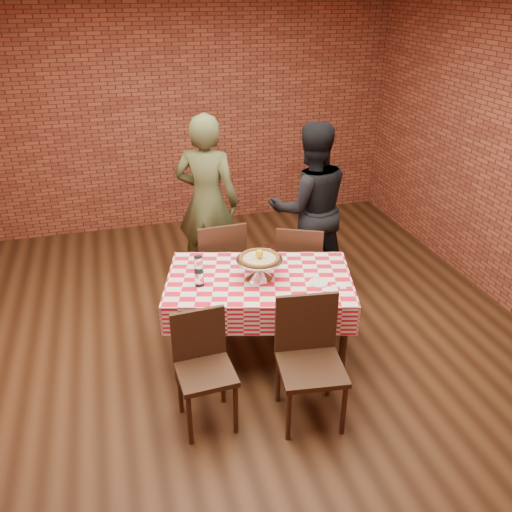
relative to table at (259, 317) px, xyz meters
name	(u,v)px	position (x,y,z in m)	size (l,w,h in m)	color
ground	(236,354)	(-0.20, 0.03, -0.38)	(6.00, 6.00, 0.00)	black
back_wall	(176,113)	(-0.20, 3.03, 1.08)	(5.50, 5.50, 0.00)	brown
table	(259,317)	(0.00, 0.00, 0.00)	(1.47, 0.88, 0.75)	#3F2615
tablecloth	(259,291)	(0.00, 0.00, 0.26)	(1.51, 0.92, 0.25)	red
pizza_stand	(259,269)	(0.00, -0.01, 0.47)	(0.38, 0.38, 0.17)	silver
pizza	(259,259)	(0.00, -0.01, 0.56)	(0.33, 0.33, 0.03)	beige
lemon	(259,254)	(0.00, -0.01, 0.60)	(0.06, 0.06, 0.08)	#FFEF0C
water_glass_left	(199,279)	(-0.49, 0.01, 0.44)	(0.07, 0.07, 0.12)	white
water_glass_right	(199,264)	(-0.45, 0.26, 0.44)	(0.07, 0.07, 0.12)	white
side_plate	(318,283)	(0.42, -0.22, 0.39)	(0.15, 0.15, 0.01)	white
sweetener_packet_a	(335,286)	(0.53, -0.30, 0.39)	(0.05, 0.04, 0.01)	white
sweetener_packet_b	(343,288)	(0.59, -0.34, 0.39)	(0.05, 0.04, 0.01)	white
condiment_caddy	(270,253)	(0.17, 0.26, 0.45)	(0.10, 0.08, 0.14)	silver
chair_near_left	(206,375)	(-0.59, -0.68, 0.06)	(0.39, 0.39, 0.87)	#3F2615
chair_near_right	(311,366)	(0.15, -0.83, 0.09)	(0.45, 0.45, 0.94)	#3F2615
chair_far_left	(218,262)	(-0.17, 0.88, 0.09)	(0.46, 0.46, 0.94)	#3F2615
chair_far_right	(300,265)	(0.60, 0.64, 0.08)	(0.43, 0.43, 0.91)	#3F2615
diner_olive	(207,202)	(-0.15, 1.39, 0.52)	(0.66, 0.43, 1.80)	#484D2B
diner_black	(310,208)	(0.82, 1.03, 0.49)	(0.85, 0.66, 1.74)	black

